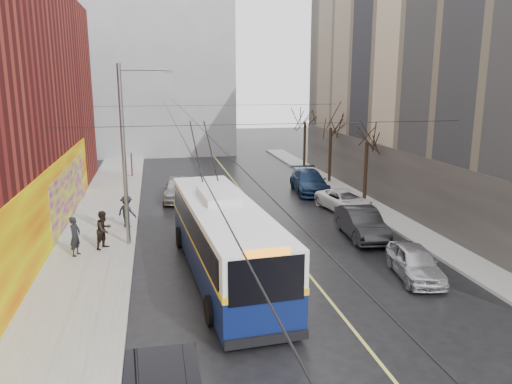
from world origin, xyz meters
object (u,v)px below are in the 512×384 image
Objects in this scene: pedestrian_a at (75,236)px; parked_car_a at (415,262)px; tree_near at (368,130)px; parked_car_b at (362,223)px; trolleybus at (224,237)px; parked_car_c at (346,201)px; tree_mid at (331,118)px; pedestrian_c at (127,211)px; pedestrian_b at (104,230)px; following_car at (178,188)px; streetlight_pole at (127,151)px; parked_car_d at (309,182)px; tree_far at (305,114)px.

parked_car_a is at bearing -88.83° from pedestrian_a.
tree_near is 1.33× the size of parked_car_b.
trolleybus reaches higher than parked_car_b.
tree_mid is at bearing 67.23° from parked_car_c.
parked_car_c is 2.68× the size of pedestrian_c.
tree_mid reaches higher than tree_near.
trolleybus is 6.89× the size of pedestrian_b.
parked_car_a is 0.82× the size of following_car.
parked_car_b is at bearing -4.65° from streetlight_pole.
pedestrian_c is at bearing -110.98° from following_car.
parked_car_d is 14.69m from pedestrian_c.
pedestrian_b is (-14.41, -4.84, 0.42)m from parked_car_c.
pedestrian_c is (-12.87, -7.08, 0.24)m from parked_car_d.
parked_car_d is (0.57, 11.05, 0.02)m from parked_car_b.
tree_near reaches higher than pedestrian_b.
parked_car_c is (1.20, 10.96, -0.02)m from parked_car_a.
tree_far is 3.63× the size of pedestrian_c.
streetlight_pole reaches higher than pedestrian_c.
parked_car_a is at bearing -96.86° from tree_far.
pedestrian_b reaches higher than following_car.
tree_near is 19.48m from pedestrian_a.
tree_near is at bearing -90.00° from tree_far.
trolleybus reaches higher than parked_car_d.
tree_far reaches higher than trolleybus.
streetlight_pole reaches higher than tree_near.
trolleybus is at bearing -144.81° from parked_car_c.
pedestrian_b reaches higher than parked_car_d.
following_car is (-12.35, -10.48, -4.30)m from tree_far.
tree_near is 15.78m from trolleybus.
following_car is at bearing 73.67° from streetlight_pole.
parked_car_a is 0.84× the size of parked_car_b.
trolleybus reaches higher than following_car.
pedestrian_c is at bearing 22.50° from pedestrian_b.
tree_near is 16.27m from pedestrian_c.
pedestrian_a is 4.78m from pedestrian_c.
tree_near is 0.97× the size of tree_far.
streetlight_pole is 1.35× the size of tree_mid.
following_car is at bearing 143.74° from parked_car_c.
pedestrian_b is at bearing -36.11° from pedestrian_a.
tree_mid is at bearing 53.88° from trolleybus.
parked_car_c is (-2.00, -8.65, -4.58)m from tree_mid.
trolleybus reaches higher than parked_car_a.
pedestrian_b is at bearing -140.58° from tree_mid.
pedestrian_a is at bearing -157.60° from tree_near.
pedestrian_a is (-2.50, -1.27, -3.76)m from streetlight_pole.
pedestrian_c is (0.91, 3.49, -0.04)m from pedestrian_b.
following_car is 12.02m from pedestrian_a.
tree_far is (0.00, 7.00, -0.11)m from tree_mid.
tree_far is 23.36m from pedestrian_c.
parked_car_d is 2.96× the size of pedestrian_b.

